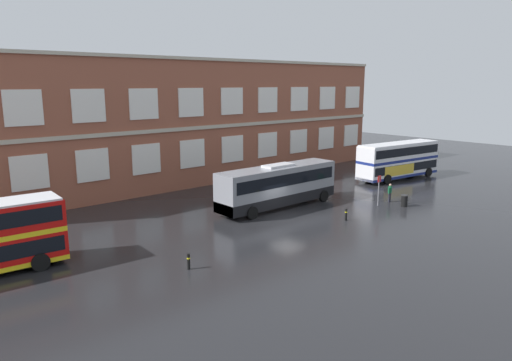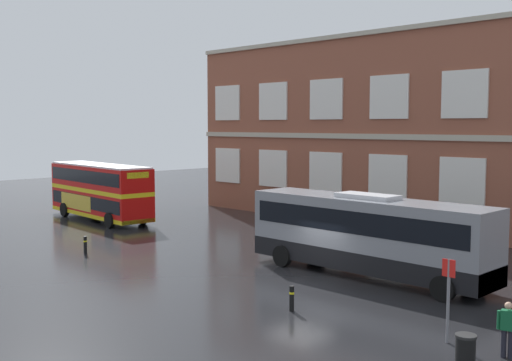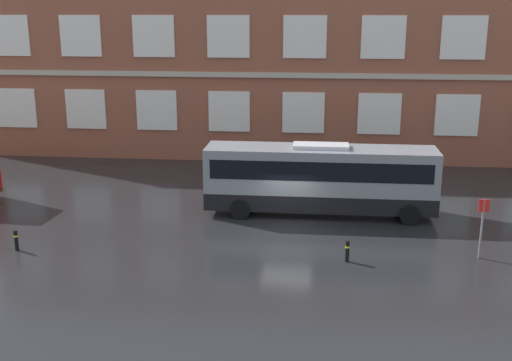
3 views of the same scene
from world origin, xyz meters
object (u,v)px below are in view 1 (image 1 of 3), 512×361
(bus_stand_flag, at_px, (379,188))
(safety_bollard_east, at_px, (189,261))
(waiting_passenger, at_px, (390,192))
(safety_bollard_west, at_px, (346,214))
(station_litter_bin, at_px, (404,201))
(double_decker_middle, at_px, (398,160))
(touring_coach, at_px, (278,186))

(bus_stand_flag, distance_m, safety_bollard_east, 20.69)
(waiting_passenger, bearing_deg, safety_bollard_west, -172.13)
(bus_stand_flag, bearing_deg, station_litter_bin, -48.92)
(bus_stand_flag, relative_size, station_litter_bin, 2.62)
(double_decker_middle, bearing_deg, bus_stand_flag, -155.03)
(double_decker_middle, height_order, safety_bollard_east, double_decker_middle)
(bus_stand_flag, relative_size, safety_bollard_east, 2.84)
(touring_coach, height_order, waiting_passenger, touring_coach)
(safety_bollard_west, height_order, safety_bollard_east, same)
(bus_stand_flag, xyz_separation_m, safety_bollard_west, (-5.78, -0.99, -1.14))
(touring_coach, distance_m, bus_stand_flag, 8.89)
(double_decker_middle, bearing_deg, station_litter_bin, -145.22)
(double_decker_middle, height_order, station_litter_bin, double_decker_middle)
(double_decker_middle, xyz_separation_m, safety_bollard_east, (-32.51, -6.71, -1.66))
(double_decker_middle, relative_size, safety_bollard_east, 11.81)
(touring_coach, bearing_deg, double_decker_middle, 0.25)
(touring_coach, relative_size, safety_bollard_west, 12.63)
(station_litter_bin, distance_m, safety_bollard_west, 7.29)
(double_decker_middle, xyz_separation_m, bus_stand_flag, (-11.88, -5.53, -0.51))
(station_litter_bin, relative_size, safety_bollard_west, 1.08)
(double_decker_middle, height_order, touring_coach, double_decker_middle)
(double_decker_middle, distance_m, waiting_passenger, 11.44)
(bus_stand_flag, bearing_deg, safety_bollard_west, -170.31)
(safety_bollard_west, bearing_deg, touring_coach, 100.83)
(station_litter_bin, xyz_separation_m, safety_bollard_east, (-22.10, 0.52, -0.03))
(safety_bollard_west, relative_size, safety_bollard_east, 1.00)
(station_litter_bin, bearing_deg, safety_bollard_west, 174.45)
(bus_stand_flag, height_order, station_litter_bin, bus_stand_flag)
(station_litter_bin, bearing_deg, safety_bollard_east, 178.66)
(bus_stand_flag, bearing_deg, double_decker_middle, 24.97)
(double_decker_middle, distance_m, bus_stand_flag, 13.12)
(touring_coach, xyz_separation_m, safety_bollard_west, (1.23, -6.44, -1.42))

